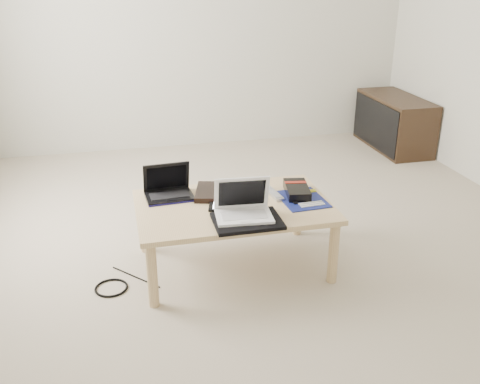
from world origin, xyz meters
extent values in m
plane|color=#AE9F8D|center=(0.00, 0.00, 0.00)|extent=(4.00, 4.00, 0.00)
cube|color=beige|center=(0.00, 2.05, 1.30)|extent=(4.00, 0.10, 2.60)
cube|color=tan|center=(-0.23, -0.37, 0.39)|extent=(1.10, 0.70, 0.03)
cylinder|color=tan|center=(-0.73, -0.67, 0.18)|extent=(0.06, 0.06, 0.37)
cylinder|color=tan|center=(0.27, -0.67, 0.18)|extent=(0.06, 0.06, 0.37)
cylinder|color=tan|center=(-0.73, -0.07, 0.18)|extent=(0.06, 0.06, 0.37)
cylinder|color=tan|center=(0.27, -0.07, 0.18)|extent=(0.06, 0.06, 0.37)
cube|color=#352516|center=(1.78, 1.45, 0.25)|extent=(0.40, 0.90, 0.50)
cube|color=black|center=(1.58, 1.45, 0.25)|extent=(0.02, 0.86, 0.44)
cube|color=black|center=(-0.26, -0.22, 0.42)|extent=(0.38, 0.34, 0.03)
cube|color=black|center=(-0.57, -0.19, 0.41)|extent=(0.28, 0.21, 0.02)
cube|color=black|center=(-0.57, -0.19, 0.42)|extent=(0.23, 0.12, 0.00)
cube|color=black|center=(-0.57, -0.26, 0.42)|extent=(0.06, 0.03, 0.00)
cube|color=black|center=(-0.58, -0.12, 0.51)|extent=(0.28, 0.07, 0.18)
cube|color=black|center=(-0.58, -0.12, 0.50)|extent=(0.23, 0.05, 0.14)
cube|color=#0F0C48|center=(-0.57, -0.28, 0.40)|extent=(0.27, 0.03, 0.01)
cube|color=black|center=(-0.25, -0.38, 0.41)|extent=(0.28, 0.24, 0.01)
cube|color=white|center=(-0.25, -0.38, 0.41)|extent=(0.22, 0.19, 0.00)
cube|color=#B2B3B7|center=(0.03, -0.29, 0.41)|extent=(0.07, 0.22, 0.02)
cube|color=gray|center=(0.03, -0.29, 0.42)|extent=(0.06, 0.18, 0.00)
cube|color=black|center=(-0.21, -0.61, 0.41)|extent=(0.36, 0.26, 0.02)
cube|color=white|center=(-0.22, -0.59, 0.43)|extent=(0.31, 0.23, 0.01)
cube|color=silver|center=(-0.22, -0.59, 0.44)|extent=(0.25, 0.13, 0.00)
cube|color=white|center=(-0.23, -0.66, 0.44)|extent=(0.07, 0.03, 0.00)
cube|color=white|center=(-0.22, -0.51, 0.53)|extent=(0.30, 0.09, 0.20)
cube|color=black|center=(-0.22, -0.52, 0.53)|extent=(0.25, 0.07, 0.16)
cube|color=#0B194C|center=(0.17, -0.40, 0.40)|extent=(0.26, 0.32, 0.01)
cube|color=#B2B3B7|center=(0.14, -0.36, 0.41)|extent=(0.05, 0.05, 0.01)
cube|color=gold|center=(0.24, -0.30, 0.41)|extent=(0.10, 0.02, 0.01)
cube|color=gold|center=(0.24, -0.32, 0.41)|extent=(0.10, 0.02, 0.01)
cube|color=silver|center=(0.20, -0.47, 0.41)|extent=(0.14, 0.02, 0.01)
cube|color=silver|center=(0.20, -0.49, 0.41)|extent=(0.14, 0.02, 0.01)
cube|color=silver|center=(0.20, -0.51, 0.41)|extent=(0.14, 0.02, 0.01)
cube|color=black|center=(0.11, -0.45, 0.41)|extent=(0.03, 0.03, 0.01)
cube|color=black|center=(0.17, -0.32, 0.43)|extent=(0.17, 0.28, 0.06)
cube|color=maroon|center=(0.18, -0.26, 0.46)|extent=(0.13, 0.05, 0.00)
torus|color=black|center=(-0.29, -0.45, 0.41)|extent=(0.10, 0.10, 0.01)
torus|color=black|center=(-0.95, -0.46, 0.01)|extent=(0.23, 0.23, 0.01)
cylinder|color=black|center=(-0.81, -0.37, 0.00)|extent=(0.25, 0.28, 0.01)
camera|label=1|loc=(-0.84, -3.07, 1.66)|focal=40.00mm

